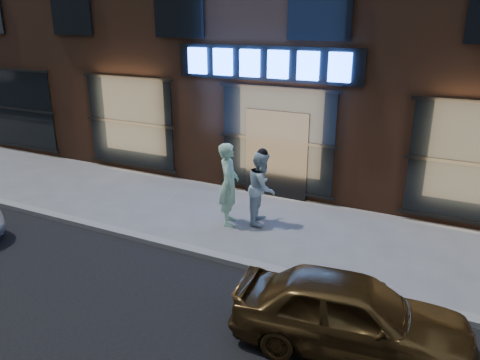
% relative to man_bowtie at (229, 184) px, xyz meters
% --- Properties ---
extents(ground, '(90.00, 90.00, 0.00)m').
position_rel_man_bowtie_xyz_m(ground, '(0.30, -1.73, -1.00)').
color(ground, slate).
rests_on(ground, ground).
extents(curb, '(60.00, 0.25, 0.12)m').
position_rel_man_bowtie_xyz_m(curb, '(0.30, -1.73, -0.94)').
color(curb, gray).
rests_on(curb, ground).
extents(storefront_building, '(30.20, 8.28, 10.30)m').
position_rel_man_bowtie_xyz_m(storefront_building, '(0.30, 6.26, 4.15)').
color(storefront_building, '#54301E').
rests_on(storefront_building, ground).
extents(man_bowtie, '(0.74, 0.86, 2.00)m').
position_rel_man_bowtie_xyz_m(man_bowtie, '(0.00, 0.00, 0.00)').
color(man_bowtie, '#C1FDD7').
rests_on(man_bowtie, ground).
extents(man_cap, '(0.87, 1.00, 1.78)m').
position_rel_man_bowtie_xyz_m(man_cap, '(0.67, 0.43, -0.11)').
color(man_cap, silver).
rests_on(man_cap, ground).
extents(gold_sedan, '(3.65, 1.85, 1.19)m').
position_rel_man_bowtie_xyz_m(gold_sedan, '(3.74, -3.20, -0.40)').
color(gold_sedan, brown).
rests_on(gold_sedan, ground).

